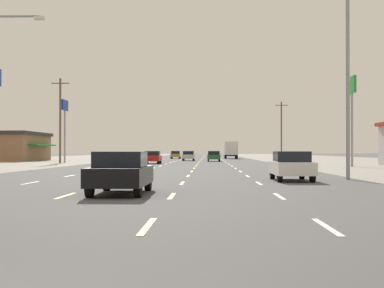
# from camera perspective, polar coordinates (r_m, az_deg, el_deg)

# --- Properties ---
(ground_plane) EXTENTS (572.00, 572.00, 0.00)m
(ground_plane) POSITION_cam_1_polar(r_m,az_deg,el_deg) (70.36, -0.77, -1.90)
(ground_plane) COLOR #4C4C4F
(lane_markings) EXTENTS (10.64, 227.60, 0.01)m
(lane_markings) POSITION_cam_1_polar(r_m,az_deg,el_deg) (108.83, 0.07, -1.46)
(lane_markings) COLOR white
(lane_markings) RESTS_ON ground
(sedan_center_turn_nearest) EXTENTS (1.80, 4.50, 1.46)m
(sedan_center_turn_nearest) POSITION_cam_1_polar(r_m,az_deg,el_deg) (19.94, -7.05, -2.78)
(sedan_center_turn_nearest) COLOR black
(sedan_center_turn_nearest) RESTS_ON ground
(sedan_far_right_near) EXTENTS (1.80, 4.50, 1.46)m
(sedan_far_right_near) POSITION_cam_1_polar(r_m,az_deg,el_deg) (29.04, 9.82, -2.12)
(sedan_far_right_near) COLOR white
(sedan_far_right_near) RESTS_ON ground
(sedan_inner_left_mid) EXTENTS (1.80, 4.50, 1.46)m
(sedan_inner_left_mid) POSITION_cam_1_polar(r_m,az_deg,el_deg) (66.44, -3.93, -1.31)
(sedan_inner_left_mid) COLOR red
(sedan_inner_left_mid) RESTS_ON ground
(sedan_inner_right_midfar) EXTENTS (1.80, 4.50, 1.46)m
(sedan_inner_right_midfar) POSITION_cam_1_polar(r_m,az_deg,el_deg) (80.94, 2.17, -1.20)
(sedan_inner_right_midfar) COLOR #235B2D
(sedan_inner_right_midfar) RESTS_ON ground
(sedan_center_turn_far) EXTENTS (1.80, 4.50, 1.46)m
(sedan_center_turn_far) POSITION_cam_1_polar(r_m,az_deg,el_deg) (87.06, -0.35, -1.17)
(sedan_center_turn_far) COLOR silver
(sedan_center_turn_far) RESTS_ON ground
(box_truck_far_right_farther) EXTENTS (2.40, 7.20, 3.23)m
(box_truck_far_right_farther) POSITION_cam_1_polar(r_m,az_deg,el_deg) (109.42, 3.88, -0.50)
(box_truck_far_right_farther) COLOR navy
(box_truck_far_right_farther) RESTS_ON ground
(sedan_inner_left_farthest) EXTENTS (1.80, 4.50, 1.46)m
(sedan_inner_left_farthest) POSITION_cam_1_polar(r_m,az_deg,el_deg) (110.01, -1.63, -1.07)
(sedan_inner_left_farthest) COLOR #B28C33
(sedan_inner_left_farthest) RESTS_ON ground
(storefront_left_row_2) EXTENTS (12.96, 14.75, 4.29)m
(storefront_left_row_2) POSITION_cam_1_polar(r_m,az_deg,el_deg) (90.89, -18.40, -0.22)
(storefront_left_row_2) COLOR #8C6B4C
(storefront_left_row_2) RESTS_ON ground
(pole_sign_left_row_2) EXTENTS (0.24, 2.66, 7.87)m
(pole_sign_left_row_2) POSITION_cam_1_polar(r_m,az_deg,el_deg) (73.88, -12.50, 2.94)
(pole_sign_left_row_2) COLOR gray
(pole_sign_left_row_2) RESTS_ON ground
(pole_sign_right_row_1) EXTENTS (0.24, 2.46, 8.46)m
(pole_sign_right_row_1) POSITION_cam_1_polar(r_m,az_deg,el_deg) (56.14, 15.56, 4.53)
(pole_sign_right_row_1) COLOR gray
(pole_sign_right_row_1) RESTS_ON ground
(streetlight_right_row_0) EXTENTS (3.71, 0.26, 10.58)m
(streetlight_right_row_0) POSITION_cam_1_polar(r_m,az_deg,el_deg) (30.95, 14.59, 7.77)
(streetlight_right_row_0) COLOR gray
(streetlight_right_row_0) RESTS_ON ground
(utility_pole_left_row_1) EXTENTS (2.20, 0.26, 10.36)m
(utility_pole_left_row_1) POSITION_cam_1_polar(r_m,az_deg,el_deg) (72.15, -12.93, 2.43)
(utility_pole_left_row_1) COLOR brown
(utility_pole_left_row_1) RESTS_ON ground
(utility_pole_right_row_2) EXTENTS (2.20, 0.26, 10.02)m
(utility_pole_right_row_2) POSITION_cam_1_polar(r_m,az_deg,el_deg) (101.13, 8.85, 1.43)
(utility_pole_right_row_2) COLOR brown
(utility_pole_right_row_2) RESTS_ON ground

